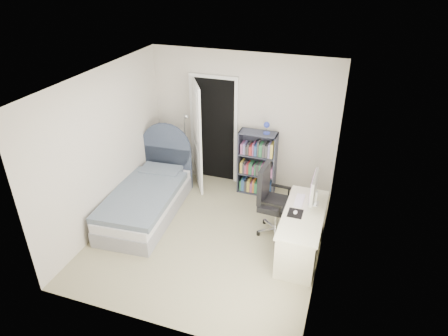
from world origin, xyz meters
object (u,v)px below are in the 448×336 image
(bed, at_px, (148,198))
(desk, at_px, (302,230))
(floor_lamp, at_px, (187,155))
(bookcase, at_px, (258,165))
(nightstand, at_px, (179,165))
(office_chair, at_px, (272,198))

(bed, bearing_deg, desk, -3.85)
(bed, xyz_separation_m, desk, (2.63, -0.18, 0.09))
(desk, bearing_deg, floor_lamp, 150.49)
(bed, relative_size, bookcase, 1.50)
(nightstand, distance_m, office_chair, 2.26)
(bed, height_order, desk, bed)
(floor_lamp, height_order, office_chair, floor_lamp)
(floor_lamp, bearing_deg, desk, -29.51)
(bookcase, relative_size, desk, 1.00)
(bed, bearing_deg, bookcase, 37.91)
(bed, relative_size, desk, 1.50)
(floor_lamp, distance_m, bookcase, 1.37)
(bed, relative_size, floor_lamp, 1.53)
(floor_lamp, bearing_deg, bookcase, 1.95)
(desk, bearing_deg, nightstand, 152.81)
(floor_lamp, height_order, desk, floor_lamp)
(bookcase, bearing_deg, office_chair, -65.21)
(bookcase, bearing_deg, nightstand, -176.22)
(nightstand, xyz_separation_m, floor_lamp, (0.14, 0.05, 0.21))
(nightstand, height_order, desk, desk)
(bed, xyz_separation_m, nightstand, (0.08, 1.13, 0.07))
(bed, relative_size, office_chair, 1.85)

